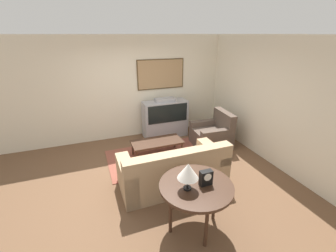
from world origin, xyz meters
name	(u,v)px	position (x,y,z in m)	size (l,w,h in m)	color
ground_plane	(154,175)	(0.00, 0.00, 0.00)	(12.00, 12.00, 0.00)	brown
wall_back	(130,88)	(0.02, 2.13, 1.36)	(12.00, 0.10, 2.70)	beige
wall_right	(266,100)	(2.63, 0.00, 1.35)	(0.06, 12.00, 2.70)	beige
area_rug	(161,156)	(0.36, 0.67, 0.01)	(2.44, 1.41, 0.01)	brown
tv	(165,118)	(0.87, 1.75, 0.52)	(1.22, 0.47, 1.10)	#9E9EA3
couch	(173,171)	(0.25, -0.44, 0.31)	(1.98, 0.94, 0.87)	tan
armchair	(213,135)	(1.81, 0.76, 0.30)	(0.92, 0.88, 0.90)	brown
coffee_table	(157,143)	(0.30, 0.73, 0.35)	(1.18, 0.55, 0.38)	#3D2619
console_table	(196,189)	(0.15, -1.51, 0.71)	(1.03, 1.03, 0.78)	#3D2619
table_lamp	(188,171)	(0.00, -1.55, 1.06)	(0.28, 0.28, 0.39)	black
mantel_clock	(206,178)	(0.28, -1.55, 0.89)	(0.17, 0.10, 0.22)	black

